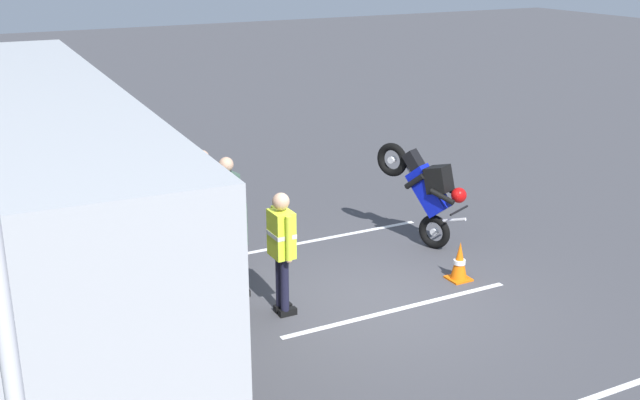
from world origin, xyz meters
TOP-DOWN VIEW (x-y plane):
  - ground_plane at (0.00, 0.00)m, footprint 80.00×80.00m
  - tour_bus at (1.82, 4.39)m, footprint 10.56×2.94m
  - spectator_far_left at (0.23, 1.35)m, footprint 0.57×0.32m
  - spectator_left at (1.11, 1.69)m, footprint 0.58×0.34m
  - spectator_centre at (2.34, 1.33)m, footprint 0.58×0.36m
  - spectator_right at (3.19, 1.43)m, footprint 0.57×0.32m
  - parked_motorcycle_silver at (2.80, 2.47)m, footprint 2.03×0.70m
  - stunt_motorcycle at (1.47, -1.95)m, footprint 1.79×1.06m
  - flagpole at (-5.80, 5.36)m, footprint 0.78×0.36m
  - traffic_cone at (0.02, -1.60)m, footprint 0.34×0.34m
  - bay_line_b at (-0.43, -0.20)m, footprint 0.11×3.77m
  - bay_line_c at (2.56, -0.20)m, footprint 0.12×4.51m

SIDE VIEW (x-z plane):
  - ground_plane at x=0.00m, z-range 0.00..0.00m
  - bay_line_b at x=-0.43m, z-range 0.00..0.01m
  - bay_line_c at x=2.56m, z-range 0.00..0.01m
  - traffic_cone at x=0.02m, z-range -0.01..0.62m
  - parked_motorcycle_silver at x=2.80m, z-range -0.01..0.97m
  - spectator_right at x=3.19m, z-range 0.16..1.90m
  - spectator_left at x=1.11m, z-range 0.17..1.91m
  - stunt_motorcycle at x=1.47m, z-range 0.12..1.97m
  - spectator_centre at x=2.34m, z-range 0.18..1.98m
  - spectator_far_left at x=0.23m, z-range 0.19..2.00m
  - tour_bus at x=1.82m, z-range 0.02..3.27m
  - flagpole at x=-5.80m, z-range -0.04..7.45m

